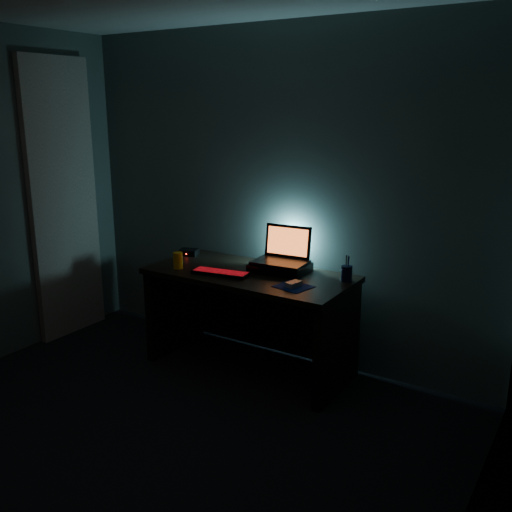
{
  "coord_description": "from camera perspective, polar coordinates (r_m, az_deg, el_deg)",
  "views": [
    {
      "loc": [
        2.15,
        -1.7,
        1.92
      ],
      "look_at": [
        0.09,
        1.57,
        0.9
      ],
      "focal_mm": 40.0,
      "sensor_mm": 36.0,
      "label": 1
    }
  ],
  "objects": [
    {
      "name": "mouse",
      "position": [
        3.8,
        3.77,
        -2.81
      ],
      "size": [
        0.09,
        0.12,
        0.03
      ],
      "primitive_type": "cube",
      "rotation": [
        0.0,
        0.0,
        -0.21
      ],
      "color": "gray",
      "rests_on": "mousepad"
    },
    {
      "name": "router",
      "position": [
        4.62,
        -6.74,
        0.38
      ],
      "size": [
        0.17,
        0.15,
        0.05
      ],
      "rotation": [
        0.0,
        0.0,
        0.33
      ],
      "color": "black",
      "rests_on": "desk"
    },
    {
      "name": "juice_glass",
      "position": [
        4.24,
        -7.81,
        -0.43
      ],
      "size": [
        0.08,
        0.08,
        0.12
      ],
      "primitive_type": "cylinder",
      "rotation": [
        0.0,
        0.0,
        -0.05
      ],
      "color": "orange",
      "rests_on": "desk"
    },
    {
      "name": "riser",
      "position": [
        4.14,
        2.43,
        -1.14
      ],
      "size": [
        0.42,
        0.33,
        0.06
      ],
      "primitive_type": "cube",
      "rotation": [
        0.0,
        0.0,
        0.08
      ],
      "color": "black",
      "rests_on": "desk"
    },
    {
      "name": "desk",
      "position": [
        4.24,
        -0.28,
        -4.81
      ],
      "size": [
        1.5,
        0.7,
        0.75
      ],
      "color": "black",
      "rests_on": "ground"
    },
    {
      "name": "laptop",
      "position": [
        4.16,
        2.75,
        0.22
      ],
      "size": [
        0.4,
        0.31,
        0.26
      ],
      "rotation": [
        0.0,
        0.0,
        0.08
      ],
      "color": "black",
      "rests_on": "riser"
    },
    {
      "name": "room",
      "position": [
        2.82,
        -18.87,
        0.26
      ],
      "size": [
        3.5,
        4.0,
        2.5
      ],
      "color": "black",
      "rests_on": "ground"
    },
    {
      "name": "pen_cup",
      "position": [
        3.95,
        9.04,
        -1.75
      ],
      "size": [
        0.1,
        0.1,
        0.11
      ],
      "primitive_type": "cylinder",
      "rotation": [
        0.0,
        0.0,
        -0.42
      ],
      "color": "black",
      "rests_on": "desk"
    },
    {
      "name": "mousepad",
      "position": [
        3.8,
        3.76,
        -3.07
      ],
      "size": [
        0.26,
        0.24,
        0.0
      ],
      "primitive_type": "cube",
      "rotation": [
        0.0,
        0.0,
        -0.21
      ],
      "color": "navy",
      "rests_on": "desk"
    },
    {
      "name": "curtain",
      "position": [
        5.02,
        -18.69,
        5.25
      ],
      "size": [
        0.06,
        0.65,
        2.3
      ],
      "primitive_type": "cube",
      "color": "beige",
      "rests_on": "ground"
    },
    {
      "name": "keyboard",
      "position": [
        4.07,
        -3.55,
        -1.69
      ],
      "size": [
        0.43,
        0.19,
        0.03
      ],
      "rotation": [
        0.0,
        0.0,
        0.16
      ],
      "color": "black",
      "rests_on": "desk"
    }
  ]
}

